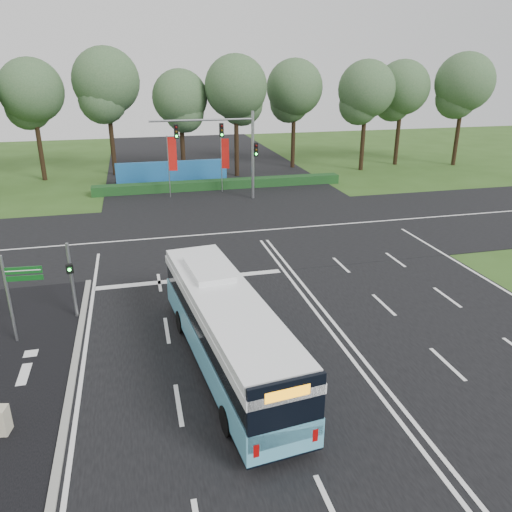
{
  "coord_description": "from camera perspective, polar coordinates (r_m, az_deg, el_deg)",
  "views": [
    {
      "loc": [
        -7.34,
        -18.62,
        10.42
      ],
      "look_at": [
        -2.28,
        2.0,
        2.22
      ],
      "focal_mm": 35.0,
      "sensor_mm": 36.0,
      "label": 1
    }
  ],
  "objects": [
    {
      "name": "kerb_strip",
      "position": [
        18.95,
        -20.34,
        -13.54
      ],
      "size": [
        0.25,
        18.0,
        0.12
      ],
      "primitive_type": "cube",
      "color": "gray",
      "rests_on": "ground"
    },
    {
      "name": "hedge",
      "position": [
        44.88,
        -4.07,
        8.17
      ],
      "size": [
        22.0,
        1.2,
        0.8
      ],
      "primitive_type": "cube",
      "color": "#153A18",
      "rests_on": "ground"
    },
    {
      "name": "eucalyptus_row",
      "position": [
        50.81,
        -1.42,
        18.61
      ],
      "size": [
        53.36,
        9.45,
        12.03
      ],
      "color": "black",
      "rests_on": "ground"
    },
    {
      "name": "street_sign",
      "position": [
        21.36,
        -25.76,
        -3.28
      ],
      "size": [
        1.45,
        0.2,
        3.72
      ],
      "rotation": [
        0.0,
        0.0,
        -0.08
      ],
      "color": "gray",
      "rests_on": "ground"
    },
    {
      "name": "pedestrian_signal",
      "position": [
        22.67,
        -20.34,
        -2.39
      ],
      "size": [
        0.32,
        0.42,
        3.46
      ],
      "rotation": [
        0.0,
        0.0,
        0.3
      ],
      "color": "gray",
      "rests_on": "ground"
    },
    {
      "name": "traffic_light_gantry",
      "position": [
        40.26,
        -2.92,
        12.88
      ],
      "size": [
        8.41,
        0.28,
        7.0
      ],
      "color": "gray",
      "rests_on": "ground"
    },
    {
      "name": "blue_hoarding",
      "position": [
        46.69,
        -9.54,
        9.32
      ],
      "size": [
        10.0,
        0.3,
        2.2
      ],
      "primitive_type": "cube",
      "color": "#1D5D9E",
      "rests_on": "ground"
    },
    {
      "name": "road_main",
      "position": [
        22.56,
        6.89,
        -6.5
      ],
      "size": [
        20.0,
        120.0,
        0.04
      ],
      "primitive_type": "cube",
      "color": "black",
      "rests_on": "ground"
    },
    {
      "name": "banner_flag_left",
      "position": [
        41.71,
        -9.65,
        10.98
      ],
      "size": [
        0.75,
        0.15,
        5.07
      ],
      "rotation": [
        0.0,
        0.0,
        -0.12
      ],
      "color": "gray",
      "rests_on": "ground"
    },
    {
      "name": "banner_flag_mid",
      "position": [
        43.07,
        -3.65,
        11.23
      ],
      "size": [
        0.68,
        0.19,
        4.68
      ],
      "rotation": [
        0.0,
        0.0,
        -0.21
      ],
      "color": "gray",
      "rests_on": "ground"
    },
    {
      "name": "road_cross",
      "position": [
        33.16,
        -0.3,
        2.85
      ],
      "size": [
        120.0,
        14.0,
        0.05
      ],
      "primitive_type": "cube",
      "color": "black",
      "rests_on": "ground"
    },
    {
      "name": "ground",
      "position": [
        22.57,
        6.89,
        -6.55
      ],
      "size": [
        120.0,
        120.0,
        0.0
      ],
      "primitive_type": "plane",
      "color": "#2E4D19",
      "rests_on": "ground"
    },
    {
      "name": "city_bus",
      "position": [
        18.04,
        -3.39,
        -8.32
      ],
      "size": [
        3.46,
        11.03,
        3.11
      ],
      "rotation": [
        0.0,
        0.0,
        0.11
      ],
      "color": "#57ACCB",
      "rests_on": "ground"
    }
  ]
}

